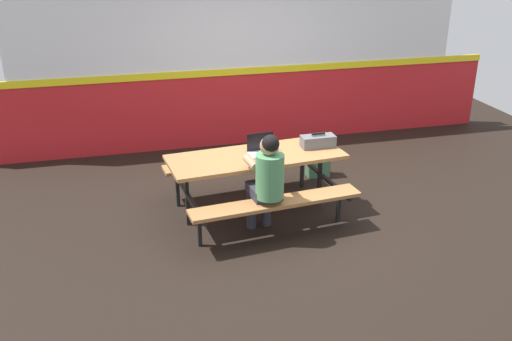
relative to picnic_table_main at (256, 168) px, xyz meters
name	(u,v)px	position (x,y,z in m)	size (l,w,h in m)	color
ground_plane	(291,210)	(0.44, 0.00, -0.59)	(10.00, 10.00, 0.02)	black
accent_backdrop	(244,64)	(0.44, 2.44, 0.67)	(8.00, 0.14, 2.60)	red
picnic_table_main	(256,168)	(0.00, 0.00, 0.00)	(2.07, 1.73, 0.74)	#9E6B3D
student_nearer	(267,177)	(-0.02, -0.56, 0.13)	(0.39, 0.54, 1.21)	#2D2D38
laptop_silver	(262,149)	(0.08, 0.05, 0.21)	(0.34, 0.25, 0.22)	silver
toolbox_grey	(318,141)	(0.78, 0.08, 0.23)	(0.40, 0.18, 0.18)	#595B60
backpack_dark	(318,161)	(1.09, 0.88, -0.36)	(0.30, 0.22, 0.44)	#3F724C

